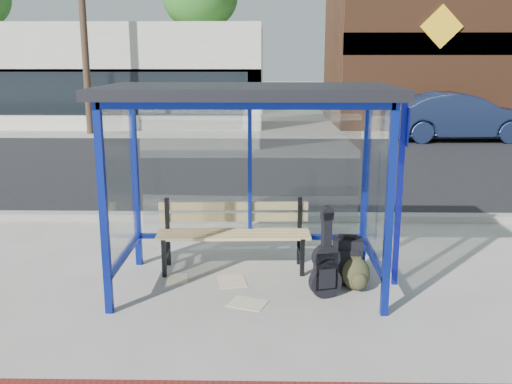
{
  "coord_description": "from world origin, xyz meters",
  "views": [
    {
      "loc": [
        0.22,
        -6.5,
        2.73
      ],
      "look_at": [
        0.09,
        0.2,
        1.14
      ],
      "focal_mm": 40.0,
      "sensor_mm": 36.0,
      "label": 1
    }
  ],
  "objects_px": {
    "suitcase": "(347,261)",
    "backpack": "(357,275)",
    "parked_car": "(460,117)",
    "guitar_bag": "(326,267)",
    "bench": "(234,230)"
  },
  "relations": [
    {
      "from": "bench",
      "to": "backpack",
      "type": "distance_m",
      "value": 1.7
    },
    {
      "from": "guitar_bag",
      "to": "backpack",
      "type": "distance_m",
      "value": 0.5
    },
    {
      "from": "guitar_bag",
      "to": "bench",
      "type": "bearing_deg",
      "value": 124.69
    },
    {
      "from": "guitar_bag",
      "to": "parked_car",
      "type": "xyz_separation_m",
      "value": [
        5.75,
        12.93,
        0.42
      ]
    },
    {
      "from": "backpack",
      "to": "guitar_bag",
      "type": "bearing_deg",
      "value": -160.43
    },
    {
      "from": "bench",
      "to": "parked_car",
      "type": "relative_size",
      "value": 0.41
    },
    {
      "from": "suitcase",
      "to": "parked_car",
      "type": "distance_m",
      "value": 13.65
    },
    {
      "from": "bench",
      "to": "parked_car",
      "type": "height_order",
      "value": "parked_car"
    },
    {
      "from": "guitar_bag",
      "to": "parked_car",
      "type": "relative_size",
      "value": 0.21
    },
    {
      "from": "guitar_bag",
      "to": "backpack",
      "type": "height_order",
      "value": "guitar_bag"
    },
    {
      "from": "bench",
      "to": "guitar_bag",
      "type": "height_order",
      "value": "guitar_bag"
    },
    {
      "from": "suitcase",
      "to": "backpack",
      "type": "distance_m",
      "value": 0.23
    },
    {
      "from": "parked_car",
      "to": "suitcase",
      "type": "bearing_deg",
      "value": 154.72
    },
    {
      "from": "guitar_bag",
      "to": "suitcase",
      "type": "bearing_deg",
      "value": 37.6
    },
    {
      "from": "bench",
      "to": "suitcase",
      "type": "distance_m",
      "value": 1.53
    }
  ]
}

